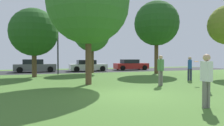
# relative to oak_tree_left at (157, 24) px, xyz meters

# --- Properties ---
(ground_plane) EXTENTS (44.00, 44.00, 0.00)m
(ground_plane) POSITION_rel_oak_tree_left_xyz_m (-7.37, -9.67, -5.10)
(ground_plane) COLOR #47702D
(road_strip) EXTENTS (44.00, 6.40, 0.01)m
(road_strip) POSITION_rel_oak_tree_left_xyz_m (-7.37, 6.33, -5.10)
(road_strip) COLOR #28282B
(road_strip) RESTS_ON ground_plane
(oak_tree_left) EXTENTS (4.53, 4.53, 7.39)m
(oak_tree_left) POSITION_rel_oak_tree_left_xyz_m (0.00, 0.00, 0.00)
(oak_tree_left) COLOR brown
(oak_tree_left) RESTS_ON ground_plane
(oak_tree_center) EXTENTS (3.99, 3.99, 5.77)m
(oak_tree_center) POSITION_rel_oak_tree_left_xyz_m (-11.66, 0.29, -1.34)
(oak_tree_center) COLOR brown
(oak_tree_center) RESTS_ON ground_plane
(maple_tree_far) EXTENTS (5.02, 5.02, 7.48)m
(maple_tree_far) POSITION_rel_oak_tree_left_xyz_m (-8.36, -5.79, -0.15)
(maple_tree_far) COLOR brown
(maple_tree_far) RESTS_ON ground_plane
(birch_tree_lone) EXTENTS (3.85, 3.85, 6.12)m
(birch_tree_lone) POSITION_rel_oak_tree_left_xyz_m (-6.02, 3.02, -0.93)
(birch_tree_lone) COLOR brown
(birch_tree_lone) RESTS_ON ground_plane
(person_thrower) EXTENTS (0.35, 0.39, 1.67)m
(person_thrower) POSITION_rel_oak_tree_left_xyz_m (-3.25, -9.89, -4.18)
(person_thrower) COLOR slate
(person_thrower) RESTS_ON ground_plane
(person_catcher) EXTENTS (0.35, 0.39, 1.71)m
(person_catcher) POSITION_rel_oak_tree_left_xyz_m (-1.06, -6.16, -4.16)
(person_catcher) COLOR #2D334C
(person_catcher) RESTS_ON ground_plane
(person_bystander) EXTENTS (0.30, 0.36, 1.78)m
(person_bystander) POSITION_rel_oak_tree_left_xyz_m (-4.52, -7.75, -4.11)
(person_bystander) COLOR slate
(person_bystander) RESTS_ON ground_plane
(person_walking) EXTENTS (0.30, 0.34, 1.77)m
(person_walking) POSITION_rel_oak_tree_left_xyz_m (-5.99, -12.69, -4.12)
(person_walking) COLOR slate
(person_walking) RESTS_ON ground_plane
(frisbee_disc) EXTENTS (0.30, 0.30, 0.03)m
(frisbee_disc) POSITION_rel_oak_tree_left_xyz_m (-2.09, -7.92, -3.70)
(frisbee_disc) COLOR orange
(parked_car_grey) EXTENTS (4.47, 1.95, 1.44)m
(parked_car_grey) POSITION_rel_oak_tree_left_xyz_m (-11.77, 6.49, -4.44)
(parked_car_grey) COLOR slate
(parked_car_grey) RESTS_ON ground_plane
(parked_car_white) EXTENTS (4.41, 2.05, 1.35)m
(parked_car_white) POSITION_rel_oak_tree_left_xyz_m (-5.81, 5.98, -4.48)
(parked_car_white) COLOR white
(parked_car_white) RESTS_ON ground_plane
(parked_car_red) EXTENTS (4.48, 1.95, 1.39)m
(parked_car_red) POSITION_rel_oak_tree_left_xyz_m (0.15, 6.53, -4.46)
(parked_car_red) COLOR #B21E1E
(parked_car_red) RESTS_ON ground_plane
(street_lamp_post) EXTENTS (0.14, 0.14, 4.50)m
(street_lamp_post) POSITION_rel_oak_tree_left_xyz_m (-9.55, 2.53, -2.85)
(street_lamp_post) COLOR #2D2D33
(street_lamp_post) RESTS_ON ground_plane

